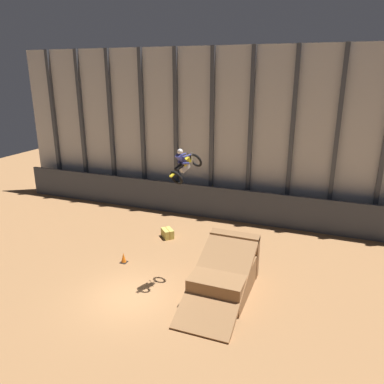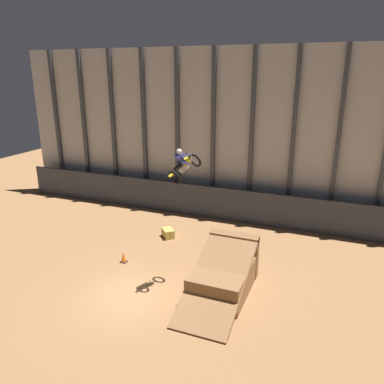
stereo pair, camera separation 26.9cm
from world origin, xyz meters
TOP-DOWN VIEW (x-y plane):
  - ground_plane at (0.00, 0.00)m, footprint 60.00×60.00m
  - arena_back_wall at (0.00, 12.11)m, footprint 32.00×0.40m
  - lower_barrier at (0.00, 10.97)m, footprint 31.36×0.20m
  - dirt_ramp at (3.97, 2.31)m, footprint 2.54×5.68m
  - rider_bike_solo at (1.94, 2.12)m, footprint 1.32×1.87m
  - traffic_cone_near_ramp at (3.24, 4.96)m, footprint 0.36×0.36m
  - traffic_cone_arena_edge at (-2.03, 2.79)m, footprint 0.36×0.36m
  - hay_bale_trackside at (-1.14, 6.69)m, footprint 1.06×1.06m

SIDE VIEW (x-z plane):
  - ground_plane at x=0.00m, z-range 0.00..0.00m
  - hay_bale_trackside at x=-1.14m, z-range -0.01..0.57m
  - traffic_cone_near_ramp at x=3.24m, z-range -0.01..0.57m
  - traffic_cone_arena_edge at x=-2.03m, z-range -0.01..0.57m
  - dirt_ramp at x=3.97m, z-range -0.40..2.01m
  - lower_barrier at x=0.00m, z-range 0.00..2.34m
  - arena_back_wall at x=0.00m, z-range 0.00..11.81m
  - rider_bike_solo at x=1.94m, z-range 5.24..6.92m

